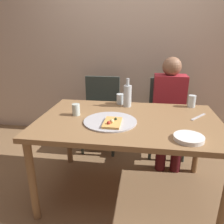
{
  "coord_description": "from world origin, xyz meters",
  "views": [
    {
      "loc": [
        0.1,
        -1.68,
        1.4
      ],
      "look_at": [
        -0.14,
        0.01,
        0.79
      ],
      "focal_mm": 34.73,
      "sensor_mm": 36.0,
      "label": 1
    }
  ],
  "objects_px": {
    "table_knife": "(198,117)",
    "chair_left": "(101,108)",
    "plate_stack": "(189,138)",
    "chair_right": "(167,112)",
    "wine_glass": "(192,101)",
    "guest_in_sweater": "(169,105)",
    "pizza_slice_last": "(112,122)",
    "tumbler_near": "(120,99)",
    "wine_bottle": "(127,95)",
    "tumbler_far": "(76,110)",
    "pizza_tray": "(110,121)",
    "dining_table": "(128,127)"
  },
  "relations": [
    {
      "from": "tumbler_near",
      "to": "guest_in_sweater",
      "type": "relative_size",
      "value": 0.09
    },
    {
      "from": "dining_table",
      "to": "pizza_tray",
      "type": "height_order",
      "value": "pizza_tray"
    },
    {
      "from": "dining_table",
      "to": "pizza_tray",
      "type": "relative_size",
      "value": 3.52
    },
    {
      "from": "plate_stack",
      "to": "table_knife",
      "type": "height_order",
      "value": "plate_stack"
    },
    {
      "from": "pizza_tray",
      "to": "chair_right",
      "type": "xyz_separation_m",
      "value": [
        0.55,
        0.97,
        -0.23
      ]
    },
    {
      "from": "wine_glass",
      "to": "guest_in_sweater",
      "type": "distance_m",
      "value": 0.39
    },
    {
      "from": "wine_bottle",
      "to": "tumbler_far",
      "type": "height_order",
      "value": "wine_bottle"
    },
    {
      "from": "tumbler_near",
      "to": "chair_left",
      "type": "xyz_separation_m",
      "value": [
        -0.29,
        0.47,
        -0.27
      ]
    },
    {
      "from": "tumbler_far",
      "to": "guest_in_sweater",
      "type": "xyz_separation_m",
      "value": [
        0.87,
        0.7,
        -0.14
      ]
    },
    {
      "from": "wine_bottle",
      "to": "plate_stack",
      "type": "distance_m",
      "value": 0.81
    },
    {
      "from": "plate_stack",
      "to": "chair_left",
      "type": "distance_m",
      "value": 1.48
    },
    {
      "from": "wine_bottle",
      "to": "tumbler_near",
      "type": "height_order",
      "value": "wine_bottle"
    },
    {
      "from": "pizza_tray",
      "to": "chair_left",
      "type": "xyz_separation_m",
      "value": [
        -0.27,
        0.97,
        -0.23
      ]
    },
    {
      "from": "wine_bottle",
      "to": "tumbler_near",
      "type": "bearing_deg",
      "value": 135.36
    },
    {
      "from": "chair_left",
      "to": "wine_glass",
      "type": "bearing_deg",
      "value": 154.64
    },
    {
      "from": "table_knife",
      "to": "tumbler_far",
      "type": "bearing_deg",
      "value": -44.74
    },
    {
      "from": "tumbler_near",
      "to": "wine_glass",
      "type": "bearing_deg",
      "value": -0.15
    },
    {
      "from": "wine_bottle",
      "to": "chair_right",
      "type": "relative_size",
      "value": 0.31
    },
    {
      "from": "dining_table",
      "to": "chair_left",
      "type": "xyz_separation_m",
      "value": [
        -0.41,
        0.88,
        -0.15
      ]
    },
    {
      "from": "dining_table",
      "to": "tumbler_far",
      "type": "bearing_deg",
      "value": 176.94
    },
    {
      "from": "table_knife",
      "to": "chair_right",
      "type": "distance_m",
      "value": 0.8
    },
    {
      "from": "table_knife",
      "to": "chair_right",
      "type": "height_order",
      "value": "chair_right"
    },
    {
      "from": "pizza_tray",
      "to": "pizza_slice_last",
      "type": "relative_size",
      "value": 1.93
    },
    {
      "from": "dining_table",
      "to": "tumbler_near",
      "type": "xyz_separation_m",
      "value": [
        -0.11,
        0.41,
        0.13
      ]
    },
    {
      "from": "pizza_tray",
      "to": "tumbler_far",
      "type": "xyz_separation_m",
      "value": [
        -0.32,
        0.11,
        0.04
      ]
    },
    {
      "from": "pizza_tray",
      "to": "chair_left",
      "type": "bearing_deg",
      "value": 105.45
    },
    {
      "from": "plate_stack",
      "to": "table_knife",
      "type": "relative_size",
      "value": 0.92
    },
    {
      "from": "tumbler_far",
      "to": "chair_right",
      "type": "xyz_separation_m",
      "value": [
        0.87,
        0.85,
        -0.27
      ]
    },
    {
      "from": "chair_right",
      "to": "guest_in_sweater",
      "type": "distance_m",
      "value": 0.2
    },
    {
      "from": "pizza_slice_last",
      "to": "tumbler_near",
      "type": "bearing_deg",
      "value": 89.82
    },
    {
      "from": "tumbler_near",
      "to": "chair_left",
      "type": "height_order",
      "value": "chair_left"
    },
    {
      "from": "tumbler_near",
      "to": "chair_right",
      "type": "height_order",
      "value": "chair_right"
    },
    {
      "from": "wine_glass",
      "to": "tumbler_near",
      "type": "bearing_deg",
      "value": 179.85
    },
    {
      "from": "tumbler_far",
      "to": "table_knife",
      "type": "distance_m",
      "value": 1.05
    },
    {
      "from": "pizza_slice_last",
      "to": "wine_bottle",
      "type": "relative_size",
      "value": 0.81
    },
    {
      "from": "tumbler_far",
      "to": "plate_stack",
      "type": "height_order",
      "value": "tumbler_far"
    },
    {
      "from": "tumbler_far",
      "to": "chair_right",
      "type": "bearing_deg",
      "value": 44.34
    },
    {
      "from": "wine_glass",
      "to": "dining_table",
      "type": "bearing_deg",
      "value": -144.75
    },
    {
      "from": "tumbler_near",
      "to": "table_knife",
      "type": "distance_m",
      "value": 0.75
    },
    {
      "from": "guest_in_sweater",
      "to": "pizza_tray",
      "type": "bearing_deg",
      "value": 55.79
    },
    {
      "from": "wine_bottle",
      "to": "chair_left",
      "type": "distance_m",
      "value": 0.73
    },
    {
      "from": "tumbler_far",
      "to": "guest_in_sweater",
      "type": "height_order",
      "value": "guest_in_sweater"
    },
    {
      "from": "table_knife",
      "to": "chair_left",
      "type": "distance_m",
      "value": 1.26
    },
    {
      "from": "chair_left",
      "to": "guest_in_sweater",
      "type": "distance_m",
      "value": 0.84
    },
    {
      "from": "plate_stack",
      "to": "chair_right",
      "type": "distance_m",
      "value": 1.22
    },
    {
      "from": "wine_glass",
      "to": "table_knife",
      "type": "bearing_deg",
      "value": -88.72
    },
    {
      "from": "tumbler_near",
      "to": "plate_stack",
      "type": "distance_m",
      "value": 0.91
    },
    {
      "from": "pizza_slice_last",
      "to": "plate_stack",
      "type": "relative_size",
      "value": 1.1
    },
    {
      "from": "dining_table",
      "to": "tumbler_far",
      "type": "xyz_separation_m",
      "value": [
        -0.46,
        0.02,
        0.13
      ]
    },
    {
      "from": "pizza_tray",
      "to": "guest_in_sweater",
      "type": "distance_m",
      "value": 0.99
    }
  ]
}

